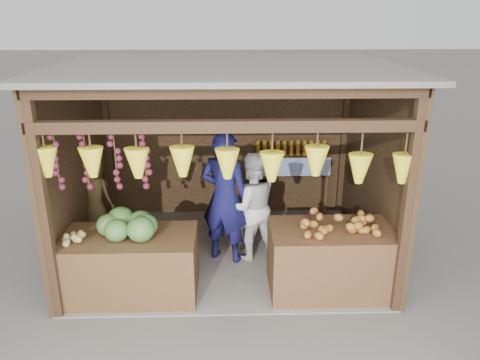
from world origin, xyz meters
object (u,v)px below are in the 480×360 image
object	(u,v)px
counter_right	(331,260)
vendor_seated	(95,195)
woman_standing	(251,206)
counter_left	(131,265)
man_standing	(225,198)

from	to	relation	value
counter_right	vendor_seated	xyz separation A→B (m)	(-3.13, 1.18, 0.43)
counter_right	woman_standing	bearing A→B (deg)	136.45
counter_right	vendor_seated	world-z (taller)	vendor_seated
counter_left	woman_standing	world-z (taller)	woman_standing
counter_right	vendor_seated	distance (m)	3.37
counter_right	counter_left	bearing A→B (deg)	-179.68
counter_right	woman_standing	xyz separation A→B (m)	(-0.93, 0.89, 0.35)
counter_left	man_standing	world-z (taller)	man_standing
counter_left	woman_standing	size ratio (longest dim) A/B	1.03
man_standing	vendor_seated	world-z (taller)	man_standing
man_standing	woman_standing	size ratio (longest dim) A/B	1.21
woman_standing	vendor_seated	size ratio (longest dim) A/B	1.38
man_standing	vendor_seated	bearing A→B (deg)	11.63
man_standing	vendor_seated	xyz separation A→B (m)	(-1.83, 0.36, -0.07)
man_standing	vendor_seated	size ratio (longest dim) A/B	1.67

